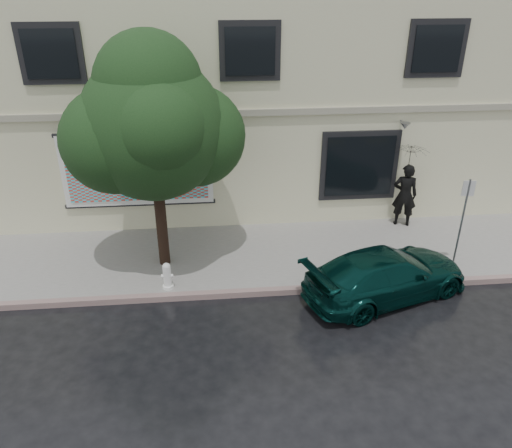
{
  "coord_description": "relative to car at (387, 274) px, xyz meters",
  "views": [
    {
      "loc": [
        -1.11,
        -8.5,
        7.04
      ],
      "look_at": [
        -0.1,
        2.2,
        1.58
      ],
      "focal_mm": 35.0,
      "sensor_mm": 36.0,
      "label": 1
    }
  ],
  "objects": [
    {
      "name": "ground",
      "position": [
        -2.93,
        -1.2,
        -0.6
      ],
      "size": [
        90.0,
        90.0,
        0.0
      ],
      "primitive_type": "plane",
      "color": "black",
      "rests_on": "ground"
    },
    {
      "name": "sidewalk",
      "position": [
        -2.93,
        2.05,
        -0.52
      ],
      "size": [
        20.0,
        3.5,
        0.15
      ],
      "primitive_type": "cube",
      "color": "#9A9691",
      "rests_on": "ground"
    },
    {
      "name": "curb",
      "position": [
        -2.93,
        0.3,
        -0.52
      ],
      "size": [
        20.0,
        0.18,
        0.16
      ],
      "primitive_type": "cube",
      "color": "gray",
      "rests_on": "ground"
    },
    {
      "name": "building",
      "position": [
        -2.93,
        7.8,
        2.9
      ],
      "size": [
        20.0,
        8.12,
        7.0
      ],
      "color": "beige",
      "rests_on": "ground"
    },
    {
      "name": "billboard",
      "position": [
        -6.13,
        3.72,
        1.45
      ],
      "size": [
        4.3,
        0.16,
        2.2
      ],
      "color": "white",
      "rests_on": "ground"
    },
    {
      "name": "car",
      "position": [
        0.0,
        0.0,
        0.0
      ],
      "size": [
        4.49,
        3.07,
        1.2
      ],
      "primitive_type": "imported",
      "rotation": [
        0.0,
        0.0,
        1.91
      ],
      "color": "#072D2A",
      "rests_on": "ground"
    },
    {
      "name": "pedestrian",
      "position": [
        1.63,
        3.4,
        0.51
      ],
      "size": [
        0.81,
        0.65,
        1.93
      ],
      "primitive_type": "imported",
      "rotation": [
        0.0,
        0.0,
        2.85
      ],
      "color": "black",
      "rests_on": "sidewalk"
    },
    {
      "name": "umbrella",
      "position": [
        1.63,
        3.4,
        1.88
      ],
      "size": [
        1.12,
        1.12,
        0.81
      ],
      "primitive_type": "imported",
      "rotation": [
        0.0,
        0.0,
        0.02
      ],
      "color": "black",
      "rests_on": "pedestrian"
    },
    {
      "name": "street_tree",
      "position": [
        -5.38,
        1.79,
        3.19
      ],
      "size": [
        3.41,
        3.41,
        5.35
      ],
      "color": "black",
      "rests_on": "sidewalk"
    },
    {
      "name": "fire_hydrant",
      "position": [
        -5.23,
        0.6,
        -0.11
      ],
      "size": [
        0.28,
        0.27,
        0.69
      ],
      "rotation": [
        0.0,
        0.0,
        0.21
      ],
      "color": "white",
      "rests_on": "sidewalk"
    },
    {
      "name": "sign_pole",
      "position": [
        2.1,
        0.85,
        1.04
      ],
      "size": [
        0.3,
        0.06,
        2.46
      ],
      "rotation": [
        0.0,
        0.0,
        -0.13
      ],
      "color": "gray",
      "rests_on": "sidewalk"
    }
  ]
}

